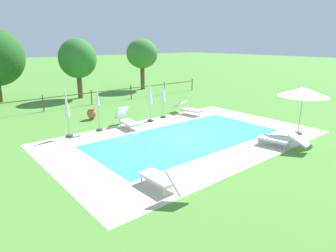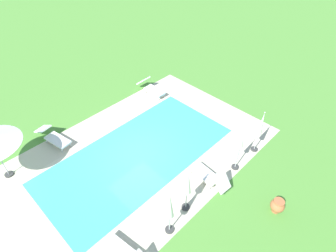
{
  "view_description": "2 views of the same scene",
  "coord_description": "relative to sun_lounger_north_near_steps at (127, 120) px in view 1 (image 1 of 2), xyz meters",
  "views": [
    {
      "loc": [
        -9.03,
        -9.47,
        4.36
      ],
      "look_at": [
        -0.67,
        0.5,
        0.6
      ],
      "focal_mm": 31.37,
      "sensor_mm": 36.0,
      "label": 1
    },
    {
      "loc": [
        5.3,
        7.19,
        9.51
      ],
      "look_at": [
        -1.97,
        0.07,
        0.61
      ],
      "focal_mm": 29.7,
      "sensor_mm": 36.0,
      "label": 2
    }
  ],
  "objects": [
    {
      "name": "ground_plane",
      "position": [
        1.1,
        -3.33,
        -0.4
      ],
      "size": [
        160.0,
        160.0,
        0.0
      ],
      "primitive_type": "plane",
      "color": "#518E38"
    },
    {
      "name": "pool_deck_paving",
      "position": [
        1.1,
        -3.33,
        -0.39
      ],
      "size": [
        12.49,
        7.85,
        0.01
      ],
      "primitive_type": "cube",
      "color": "beige",
      "rests_on": "ground"
    },
    {
      "name": "swimming_pool_water",
      "position": [
        1.1,
        -3.33,
        -0.39
      ],
      "size": [
        8.98,
        4.34,
        0.01
      ],
      "primitive_type": "cube",
      "color": "#42CCD6",
      "rests_on": "ground"
    },
    {
      "name": "pool_coping_rim",
      "position": [
        1.1,
        -3.33,
        -0.39
      ],
      "size": [
        9.46,
        4.82,
        0.01
      ],
      "color": "beige",
      "rests_on": "ground"
    },
    {
      "name": "sun_lounger_north_near_steps",
      "position": [
        0.0,
        0.0,
        0.0
      ],
      "size": [
        0.75,
        1.87,
        1.01
      ],
      "color": "white",
      "rests_on": "ground"
    },
    {
      "name": "sun_lounger_north_mid",
      "position": [
        -2.83,
        -6.56,
        -0.02
      ],
      "size": [
        0.65,
        1.98,
        0.89
      ],
      "color": "white",
      "rests_on": "ground"
    },
    {
      "name": "sun_lounger_north_far",
      "position": [
        4.48,
        0.02,
        -0.04
      ],
      "size": [
        0.87,
        2.11,
        0.76
      ],
      "color": "white",
      "rests_on": "ground"
    },
    {
      "name": "sun_lounger_north_end",
      "position": [
        3.34,
        -6.85,
        -0.04
      ],
      "size": [
        0.95,
        2.14,
        0.72
      ],
      "color": "white",
      "rests_on": "ground"
    },
    {
      "name": "patio_umbrella_open_foreground",
      "position": [
        5.74,
        -6.4,
        1.68
      ],
      "size": [
        2.3,
        2.3,
        2.34
      ],
      "color": "#383838",
      "rests_on": "ground"
    },
    {
      "name": "patio_umbrella_closed_row_west",
      "position": [
        -1.44,
        0.35,
        1.09
      ],
      "size": [
        0.32,
        0.32,
        2.34
      ],
      "color": "#383838",
      "rests_on": "ground"
    },
    {
      "name": "patio_umbrella_closed_row_mid_west",
      "position": [
        1.61,
        0.13,
        1.14
      ],
      "size": [
        0.32,
        0.32,
        2.35
      ],
      "color": "#383838",
      "rests_on": "ground"
    },
    {
      "name": "patio_umbrella_closed_row_centre",
      "position": [
        -3.0,
        0.37,
        1.04
      ],
      "size": [
        0.32,
        0.32,
        2.28
      ],
      "color": "#383838",
      "rests_on": "ground"
    },
    {
      "name": "patio_umbrella_closed_row_mid_east",
      "position": [
        2.72,
        0.33,
        1.1
      ],
      "size": [
        0.32,
        0.32,
        2.3
      ],
      "color": "#383838",
      "rests_on": "ground"
    },
    {
      "name": "terracotta_urn_near_fence",
      "position": [
        -0.71,
        2.69,
        -0.05
      ],
      "size": [
        0.53,
        0.53,
        0.64
      ],
      "color": "#B7663D",
      "rests_on": "ground"
    },
    {
      "name": "perimeter_fence",
      "position": [
        1.17,
        6.54,
        0.3
      ],
      "size": [
        20.17,
        0.08,
        1.05
      ],
      "color": "brown",
      "rests_on": "ground"
    },
    {
      "name": "tree_west_mid",
      "position": [
        1.62,
        9.46,
        2.67
      ],
      "size": [
        2.89,
        2.89,
        4.6
      ],
      "color": "brown",
      "rests_on": "ground"
    },
    {
      "name": "tree_centre",
      "position": [
        8.07,
        9.99,
        2.84
      ],
      "size": [
        2.86,
        2.86,
        4.6
      ],
      "color": "brown",
      "rests_on": "ground"
    }
  ]
}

